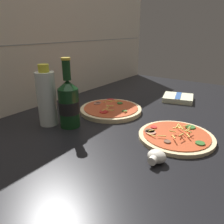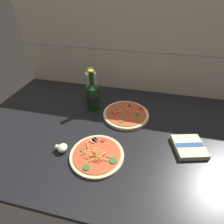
{
  "view_description": "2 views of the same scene",
  "coord_description": "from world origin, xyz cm",
  "px_view_note": "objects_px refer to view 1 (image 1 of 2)",
  "views": [
    {
      "loc": [
        -71.56,
        -38.1,
        35.73
      ],
      "look_at": [
        -10.98,
        5.08,
        7.59
      ],
      "focal_mm": 35.0,
      "sensor_mm": 36.0,
      "label": 1
    },
    {
      "loc": [
        10.08,
        -66.15,
        65.26
      ],
      "look_at": [
        -6.1,
        4.06,
        11.16
      ],
      "focal_mm": 28.0,
      "sensor_mm": 36.0,
      "label": 2
    }
  ],
  "objects_px": {
    "beer_bottle": "(69,103)",
    "mushroom_left": "(156,157)",
    "pizza_far": "(111,109)",
    "dish_towel": "(178,98)",
    "pizza_near": "(176,136)",
    "oil_bottle": "(47,98)"
  },
  "relations": [
    {
      "from": "beer_bottle",
      "to": "oil_bottle",
      "type": "relative_size",
      "value": 1.11
    },
    {
      "from": "mushroom_left",
      "to": "pizza_near",
      "type": "bearing_deg",
      "value": 2.25
    },
    {
      "from": "mushroom_left",
      "to": "beer_bottle",
      "type": "bearing_deg",
      "value": 84.16
    },
    {
      "from": "pizza_near",
      "to": "mushroom_left",
      "type": "height_order",
      "value": "pizza_near"
    },
    {
      "from": "mushroom_left",
      "to": "oil_bottle",
      "type": "bearing_deg",
      "value": 89.45
    },
    {
      "from": "mushroom_left",
      "to": "pizza_far",
      "type": "bearing_deg",
      "value": 52.96
    },
    {
      "from": "pizza_far",
      "to": "dish_towel",
      "type": "relative_size",
      "value": 1.55
    },
    {
      "from": "oil_bottle",
      "to": "dish_towel",
      "type": "height_order",
      "value": "oil_bottle"
    },
    {
      "from": "beer_bottle",
      "to": "mushroom_left",
      "type": "bearing_deg",
      "value": -95.84
    },
    {
      "from": "dish_towel",
      "to": "pizza_far",
      "type": "bearing_deg",
      "value": 151.03
    },
    {
      "from": "oil_bottle",
      "to": "dish_towel",
      "type": "bearing_deg",
      "value": -27.34
    },
    {
      "from": "pizza_far",
      "to": "beer_bottle",
      "type": "height_order",
      "value": "beer_bottle"
    },
    {
      "from": "oil_bottle",
      "to": "beer_bottle",
      "type": "bearing_deg",
      "value": -67.33
    },
    {
      "from": "pizza_near",
      "to": "oil_bottle",
      "type": "xyz_separation_m",
      "value": [
        -0.16,
        0.43,
        0.09
      ]
    },
    {
      "from": "pizza_near",
      "to": "dish_towel",
      "type": "bearing_deg",
      "value": 18.77
    },
    {
      "from": "pizza_near",
      "to": "oil_bottle",
      "type": "height_order",
      "value": "oil_bottle"
    },
    {
      "from": "pizza_near",
      "to": "dish_towel",
      "type": "relative_size",
      "value": 1.42
    },
    {
      "from": "mushroom_left",
      "to": "dish_towel",
      "type": "xyz_separation_m",
      "value": [
        0.57,
        0.14,
        -0.01
      ]
    },
    {
      "from": "mushroom_left",
      "to": "dish_towel",
      "type": "distance_m",
      "value": 0.59
    },
    {
      "from": "beer_bottle",
      "to": "mushroom_left",
      "type": "height_order",
      "value": "beer_bottle"
    },
    {
      "from": "pizza_far",
      "to": "beer_bottle",
      "type": "distance_m",
      "value": 0.22
    },
    {
      "from": "oil_bottle",
      "to": "dish_towel",
      "type": "distance_m",
      "value": 0.64
    }
  ]
}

